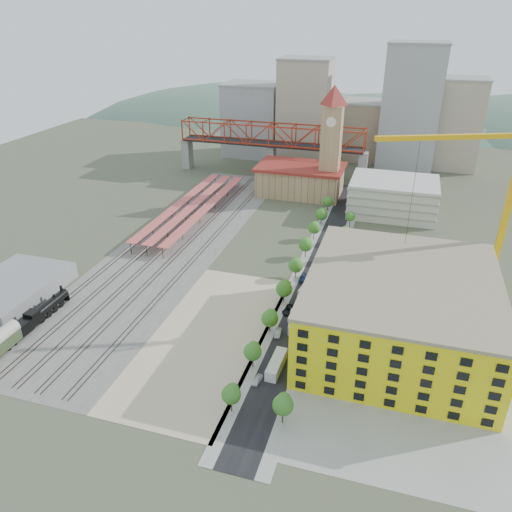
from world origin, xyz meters
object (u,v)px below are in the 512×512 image
(site_trailer_d, at_px, (308,288))
(car_0, at_px, (257,380))
(locomotive, at_px, (42,312))
(site_trailer_a, at_px, (276,364))
(clock_tower, at_px, (332,133))
(construction_building, at_px, (399,310))
(site_trailer_b, at_px, (294,322))
(tower_crane, at_px, (500,186))
(site_trailer_c, at_px, (300,308))

(site_trailer_d, bearing_deg, car_0, -85.42)
(locomotive, distance_m, site_trailer_a, 66.03)
(clock_tower, distance_m, locomotive, 133.54)
(locomotive, bearing_deg, car_0, -6.82)
(construction_building, relative_size, site_trailer_b, 5.46)
(site_trailer_a, bearing_deg, clock_tower, 95.36)
(clock_tower, distance_m, tower_crane, 90.74)
(construction_building, xyz_separation_m, site_trailer_d, (-26.00, 17.62, -7.99))
(locomotive, height_order, site_trailer_b, locomotive)
(site_trailer_b, bearing_deg, site_trailer_d, 81.82)
(clock_tower, height_order, car_0, clock_tower)
(car_0, bearing_deg, site_trailer_a, 69.83)
(tower_crane, bearing_deg, locomotive, -158.10)
(locomotive, xyz_separation_m, site_trailer_b, (66.00, 16.50, -0.93))
(site_trailer_b, bearing_deg, clock_tower, 86.36)
(site_trailer_b, relative_size, site_trailer_d, 0.89)
(locomotive, xyz_separation_m, site_trailer_a, (66.00, -1.76, -0.81))
(locomotive, bearing_deg, site_trailer_d, 27.91)
(site_trailer_a, xyz_separation_m, site_trailer_b, (0.00, 18.26, -0.12))
(tower_crane, bearing_deg, site_trailer_a, -134.93)
(site_trailer_b, xyz_separation_m, site_trailer_d, (0.00, 18.46, 0.15))
(tower_crane, bearing_deg, site_trailer_c, -155.59)
(clock_tower, bearing_deg, locomotive, -116.30)
(clock_tower, relative_size, locomotive, 2.21)
(construction_building, height_order, site_trailer_c, construction_building)
(car_0, bearing_deg, tower_crane, 53.90)
(site_trailer_b, xyz_separation_m, site_trailer_c, (0.00, 7.58, -0.03))
(clock_tower, bearing_deg, site_trailer_c, -85.10)
(clock_tower, bearing_deg, construction_building, -71.22)
(site_trailer_c, relative_size, site_trailer_d, 0.87)
(clock_tower, distance_m, construction_building, 107.36)
(clock_tower, relative_size, tower_crane, 0.94)
(site_trailer_c, height_order, car_0, site_trailer_c)
(site_trailer_a, distance_m, site_trailer_d, 36.73)
(tower_crane, distance_m, site_trailer_d, 58.35)
(site_trailer_a, bearing_deg, car_0, -115.95)
(site_trailer_b, height_order, site_trailer_c, site_trailer_b)
(clock_tower, relative_size, site_trailer_b, 5.61)
(locomotive, relative_size, car_0, 6.08)
(clock_tower, xyz_separation_m, site_trailer_a, (8.00, -119.10, -27.31))
(construction_building, relative_size, site_trailer_a, 5.00)
(site_trailer_c, bearing_deg, construction_building, -22.37)
(clock_tower, relative_size, site_trailer_c, 5.75)
(site_trailer_b, relative_size, car_0, 2.39)
(construction_building, height_order, tower_crane, tower_crane)
(construction_building, height_order, site_trailer_b, construction_building)
(tower_crane, xyz_separation_m, site_trailer_c, (-47.12, -21.39, -32.96))
(locomotive, xyz_separation_m, site_trailer_d, (66.00, 34.96, -0.78))
(tower_crane, height_order, site_trailer_c, tower_crane)
(locomotive, bearing_deg, site_trailer_a, -1.53)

